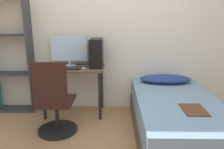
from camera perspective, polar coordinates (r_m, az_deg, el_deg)
wall_back at (r=3.47m, az=-0.83°, el=11.14°), size 8.00×0.05×2.50m
desk at (r=3.35m, az=-10.00°, el=-0.48°), size 0.92×0.52×0.74m
office_chair at (r=2.89m, az=-14.71°, el=-8.16°), size 0.52×0.52×0.98m
bed at (r=2.89m, az=16.29°, el=-10.81°), size 1.01×1.86×0.51m
pillow at (r=3.39m, az=13.77°, el=-1.11°), size 0.77×0.36×0.11m
magazine at (r=2.51m, az=20.59°, el=-8.60°), size 0.24×0.32×0.01m
monitor at (r=3.44m, az=-11.17°, el=6.33°), size 0.57×0.19×0.46m
keyboard at (r=3.24m, az=-12.08°, el=1.57°), size 0.43×0.14×0.02m
pc_tower at (r=3.30m, az=-4.10°, el=5.65°), size 0.19×0.35×0.42m
mouse at (r=3.19m, az=-7.40°, el=1.58°), size 0.06×0.09×0.02m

